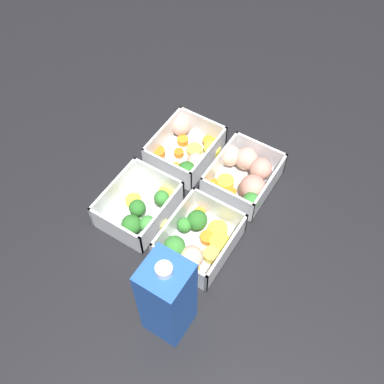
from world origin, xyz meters
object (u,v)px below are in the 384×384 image
container_near_left (187,150)px  container_far_right (196,240)px  juice_carton (167,299)px  container_far_left (246,175)px  container_near_right (141,210)px

container_near_left → container_far_right: bearing=36.9°
container_far_right → juice_carton: size_ratio=0.72×
container_far_left → container_far_right: 0.18m
container_near_left → container_far_left: 0.14m
juice_carton → container_far_right: bearing=-165.7°
container_near_left → container_far_left: bearing=92.5°
container_far_left → container_far_right: same height
container_near_right → juice_carton: bearing=48.2°
container_near_right → container_far_left: 0.22m
container_near_left → container_near_right: bearing=1.9°
container_near_right → juice_carton: 0.23m
container_far_right → juice_carton: bearing=14.3°
container_near_right → juice_carton: size_ratio=0.74×
container_near_left → container_far_left: size_ratio=1.05×
container_far_right → juice_carton: 0.16m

